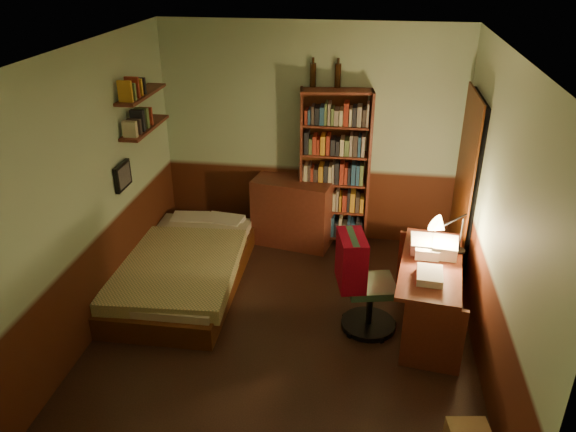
# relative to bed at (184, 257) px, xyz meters

# --- Properties ---
(floor) EXTENTS (3.50, 4.00, 0.02)m
(floor) POSITION_rel_bed_xyz_m (1.19, -0.68, -0.33)
(floor) COLOR black
(floor) RESTS_ON ground
(ceiling) EXTENTS (3.50, 4.00, 0.02)m
(ceiling) POSITION_rel_bed_xyz_m (1.19, -0.68, 2.29)
(ceiling) COLOR silver
(ceiling) RESTS_ON wall_back
(wall_back) EXTENTS (3.50, 0.02, 2.60)m
(wall_back) POSITION_rel_bed_xyz_m (1.19, 1.33, 0.98)
(wall_back) COLOR #9EB993
(wall_back) RESTS_ON ground
(wall_left) EXTENTS (0.02, 4.00, 2.60)m
(wall_left) POSITION_rel_bed_xyz_m (-0.57, -0.68, 0.98)
(wall_left) COLOR #9EB993
(wall_left) RESTS_ON ground
(wall_right) EXTENTS (0.02, 4.00, 2.60)m
(wall_right) POSITION_rel_bed_xyz_m (2.95, -0.68, 0.98)
(wall_right) COLOR #9EB993
(wall_right) RESTS_ON ground
(wall_front) EXTENTS (3.50, 0.02, 2.60)m
(wall_front) POSITION_rel_bed_xyz_m (1.19, -2.69, 0.98)
(wall_front) COLOR #9EB993
(wall_front) RESTS_ON ground
(doorway) EXTENTS (0.06, 0.90, 2.00)m
(doorway) POSITION_rel_bed_xyz_m (2.91, 0.62, 0.68)
(doorway) COLOR black
(doorway) RESTS_ON ground
(door_trim) EXTENTS (0.02, 0.98, 2.08)m
(door_trim) POSITION_rel_bed_xyz_m (2.88, 0.62, 0.68)
(door_trim) COLOR #401D0A
(door_trim) RESTS_ON ground
(bed) EXTENTS (1.16, 2.14, 0.63)m
(bed) POSITION_rel_bed_xyz_m (0.00, 0.00, 0.00)
(bed) COLOR olive
(bed) RESTS_ON ground
(dresser) EXTENTS (1.00, 0.63, 0.82)m
(dresser) POSITION_rel_bed_xyz_m (1.02, 1.09, 0.10)
(dresser) COLOR #552317
(dresser) RESTS_ON ground
(mini_stereo) EXTENTS (0.32, 0.27, 0.15)m
(mini_stereo) POSITION_rel_bed_xyz_m (1.22, 1.21, 0.58)
(mini_stereo) COLOR #B2B2B7
(mini_stereo) RESTS_ON dresser
(bookshelf) EXTENTS (0.84, 0.35, 1.89)m
(bookshelf) POSITION_rel_bed_xyz_m (1.49, 1.17, 0.63)
(bookshelf) COLOR #552317
(bookshelf) RESTS_ON ground
(bottle_left) EXTENTS (0.07, 0.07, 0.26)m
(bottle_left) POSITION_rel_bed_xyz_m (1.21, 1.28, 1.70)
(bottle_left) COLOR black
(bottle_left) RESTS_ON bookshelf
(bottle_right) EXTENTS (0.08, 0.08, 0.26)m
(bottle_right) POSITION_rel_bed_xyz_m (1.49, 1.28, 1.70)
(bottle_right) COLOR black
(bottle_right) RESTS_ON bookshelf
(desk) EXTENTS (0.70, 1.37, 0.70)m
(desk) POSITION_rel_bed_xyz_m (2.51, -0.39, 0.04)
(desk) COLOR #552317
(desk) RESTS_ON ground
(paper_stack) EXTENTS (0.27, 0.34, 0.13)m
(paper_stack) POSITION_rel_bed_xyz_m (2.65, -0.20, 0.45)
(paper_stack) COLOR silver
(paper_stack) RESTS_ON desk
(desk_lamp) EXTENTS (0.19, 0.19, 0.51)m
(desk_lamp) POSITION_rel_bed_xyz_m (2.79, -0.14, 0.64)
(desk_lamp) COLOR black
(desk_lamp) RESTS_ON desk
(office_chair) EXTENTS (0.67, 0.62, 1.15)m
(office_chair) POSITION_rel_bed_xyz_m (1.98, -0.50, 0.26)
(office_chair) COLOR #31563C
(office_chair) RESTS_ON ground
(red_jacket) EXTENTS (0.27, 0.44, 0.50)m
(red_jacket) POSITION_rel_bed_xyz_m (1.83, -0.75, 1.08)
(red_jacket) COLOR maroon
(red_jacket) RESTS_ON office_chair
(wall_shelf_lower) EXTENTS (0.20, 0.90, 0.03)m
(wall_shelf_lower) POSITION_rel_bed_xyz_m (-0.45, 0.42, 1.28)
(wall_shelf_lower) COLOR #552317
(wall_shelf_lower) RESTS_ON wall_left
(wall_shelf_upper) EXTENTS (0.20, 0.90, 0.03)m
(wall_shelf_upper) POSITION_rel_bed_xyz_m (-0.45, 0.42, 1.63)
(wall_shelf_upper) COLOR #552317
(wall_shelf_upper) RESTS_ON wall_left
(framed_picture) EXTENTS (0.04, 0.32, 0.26)m
(framed_picture) POSITION_rel_bed_xyz_m (-0.53, -0.08, 0.93)
(framed_picture) COLOR black
(framed_picture) RESTS_ON wall_left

